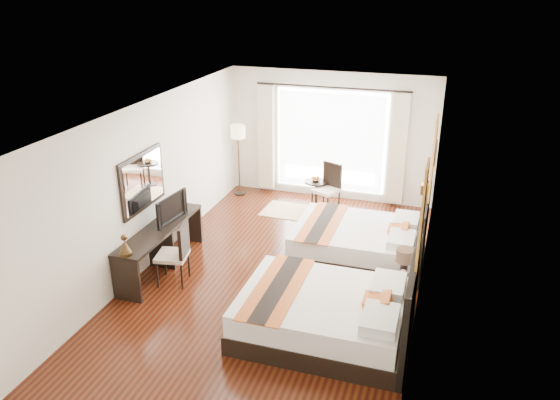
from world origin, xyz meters
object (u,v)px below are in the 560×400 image
(side_table, at_px, (316,193))
(window_chair, at_px, (326,197))
(fruit_bowl, at_px, (316,180))
(television, at_px, (168,208))
(console_desk, at_px, (161,248))
(floor_lamp, at_px, (238,136))
(desk_chair, at_px, (174,265))
(vase, at_px, (403,277))
(nightstand, at_px, (401,293))
(bed_far, at_px, (362,241))
(table_lamp, at_px, (405,257))
(bed_near, at_px, (329,313))

(side_table, relative_size, window_chair, 0.55)
(side_table, relative_size, fruit_bowl, 2.84)
(fruit_bowl, bearing_deg, television, -120.19)
(console_desk, bearing_deg, fruit_bowl, 61.79)
(floor_lamp, bearing_deg, desk_chair, -83.91)
(console_desk, distance_m, fruit_bowl, 3.86)
(vase, distance_m, window_chair, 3.81)
(nightstand, distance_m, desk_chair, 3.59)
(bed_far, height_order, fruit_bowl, bed_far)
(television, distance_m, fruit_bowl, 3.61)
(nightstand, relative_size, television, 0.56)
(bed_far, distance_m, nightstand, 1.56)
(table_lamp, bearing_deg, bed_near, -128.57)
(nightstand, relative_size, floor_lamp, 0.29)
(vase, relative_size, side_table, 0.25)
(desk_chair, bearing_deg, table_lamp, 176.82)
(bed_near, bearing_deg, bed_far, 88.84)
(desk_chair, height_order, fruit_bowl, desk_chair)
(nightstand, xyz_separation_m, desk_chair, (-3.57, -0.41, 0.09))
(side_table, xyz_separation_m, fruit_bowl, (-0.01, -0.02, 0.31))
(table_lamp, bearing_deg, television, 177.48)
(table_lamp, distance_m, vase, 0.30)
(nightstand, distance_m, console_desk, 4.00)
(vase, xyz_separation_m, television, (-3.99, 0.38, 0.42))
(window_chair, bearing_deg, television, -12.42)
(table_lamp, bearing_deg, desk_chair, -172.35)
(nightstand, height_order, side_table, side_table)
(table_lamp, height_order, vase, table_lamp)
(table_lamp, relative_size, side_table, 0.74)
(nightstand, bearing_deg, desk_chair, -173.45)
(television, distance_m, floor_lamp, 3.27)
(table_lamp, relative_size, desk_chair, 0.41)
(nightstand, height_order, window_chair, window_chair)
(bed_near, relative_size, table_lamp, 5.54)
(fruit_bowl, bearing_deg, desk_chair, -110.36)
(television, bearing_deg, bed_near, -105.34)
(vase, bearing_deg, desk_chair, -175.65)
(console_desk, relative_size, side_table, 3.85)
(console_desk, relative_size, desk_chair, 2.13)
(desk_chair, height_order, floor_lamp, floor_lamp)
(nightstand, bearing_deg, television, 176.47)
(vase, distance_m, floor_lamp, 5.46)
(bed_far, distance_m, side_table, 2.44)
(bed_near, relative_size, bed_far, 1.04)
(bed_near, height_order, side_table, bed_near)
(console_desk, height_order, television, television)
(console_desk, bearing_deg, floor_lamp, 89.78)
(floor_lamp, distance_m, fruit_bowl, 1.97)
(console_desk, bearing_deg, bed_far, 23.51)
(table_lamp, xyz_separation_m, window_chair, (-1.89, 3.08, -0.47))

